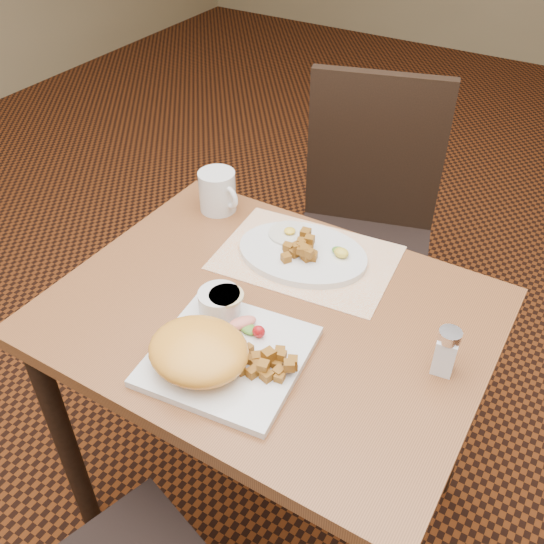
{
  "coord_description": "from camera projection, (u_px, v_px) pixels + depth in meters",
  "views": [
    {
      "loc": [
        0.49,
        -0.8,
        1.61
      ],
      "look_at": [
        -0.01,
        0.04,
        0.82
      ],
      "focal_mm": 40.0,
      "sensor_mm": 36.0,
      "label": 1
    }
  ],
  "objects": [
    {
      "name": "garnish_sq",
      "position": [
        247.0,
        326.0,
        1.19
      ],
      "size": [
        0.09,
        0.07,
        0.03
      ],
      "color": "#387223",
      "rests_on": "plate_square"
    },
    {
      "name": "plate_square",
      "position": [
        229.0,
        356.0,
        1.16
      ],
      "size": [
        0.31,
        0.31,
        0.02
      ],
      "primitive_type": "cube",
      "rotation": [
        0.0,
        0.0,
        0.12
      ],
      "color": "silver",
      "rests_on": "table"
    },
    {
      "name": "home_fries_ov",
      "position": [
        302.0,
        249.0,
        1.38
      ],
      "size": [
        0.09,
        0.11,
        0.04
      ],
      "color": "#A06419",
      "rests_on": "plate_oval"
    },
    {
      "name": "hollandaise_mound",
      "position": [
        198.0,
        351.0,
        1.11
      ],
      "size": [
        0.19,
        0.17,
        0.07
      ],
      "color": "#FBA931",
      "rests_on": "plate_square"
    },
    {
      "name": "plate_oval",
      "position": [
        302.0,
        253.0,
        1.4
      ],
      "size": [
        0.33,
        0.26,
        0.02
      ],
      "primitive_type": null,
      "rotation": [
        0.0,
        0.0,
        0.12
      ],
      "color": "silver",
      "rests_on": "placemat"
    },
    {
      "name": "ramekin",
      "position": [
        220.0,
        301.0,
        1.23
      ],
      "size": [
        0.09,
        0.09,
        0.05
      ],
      "color": "silver",
      "rests_on": "plate_square"
    },
    {
      "name": "garnish_ov",
      "position": [
        341.0,
        252.0,
        1.38
      ],
      "size": [
        0.05,
        0.04,
        0.02
      ],
      "color": "#387223",
      "rests_on": "plate_oval"
    },
    {
      "name": "coffee_mug",
      "position": [
        218.0,
        191.0,
        1.54
      ],
      "size": [
        0.12,
        0.09,
        0.11
      ],
      "color": "silver",
      "rests_on": "table"
    },
    {
      "name": "fried_egg",
      "position": [
        290.0,
        233.0,
        1.45
      ],
      "size": [
        0.1,
        0.1,
        0.02
      ],
      "color": "white",
      "rests_on": "plate_oval"
    },
    {
      "name": "home_fries_sq",
      "position": [
        270.0,
        364.0,
        1.11
      ],
      "size": [
        0.12,
        0.1,
        0.04
      ],
      "color": "#A06419",
      "rests_on": "plate_square"
    },
    {
      "name": "placemat",
      "position": [
        306.0,
        258.0,
        1.41
      ],
      "size": [
        0.43,
        0.32,
        0.0
      ],
      "primitive_type": "cube",
      "rotation": [
        0.0,
        0.0,
        0.1
      ],
      "color": "white",
      "rests_on": "table"
    },
    {
      "name": "ground",
      "position": [
        270.0,
        502.0,
        1.74
      ],
      "size": [
        8.0,
        8.0,
        0.0
      ],
      "primitive_type": "plane",
      "color": "black",
      "rests_on": "ground"
    },
    {
      "name": "table",
      "position": [
        269.0,
        346.0,
        1.34
      ],
      "size": [
        0.9,
        0.7,
        0.75
      ],
      "color": "brown",
      "rests_on": "ground"
    },
    {
      "name": "salt_shaker",
      "position": [
        446.0,
        351.0,
        1.11
      ],
      "size": [
        0.05,
        0.05,
        0.1
      ],
      "color": "white",
      "rests_on": "table"
    },
    {
      "name": "chair_far",
      "position": [
        364.0,
        220.0,
        1.9
      ],
      "size": [
        0.52,
        0.53,
        0.97
      ],
      "rotation": [
        0.0,
        0.0,
        3.43
      ],
      "color": "black",
      "rests_on": "ground"
    }
  ]
}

